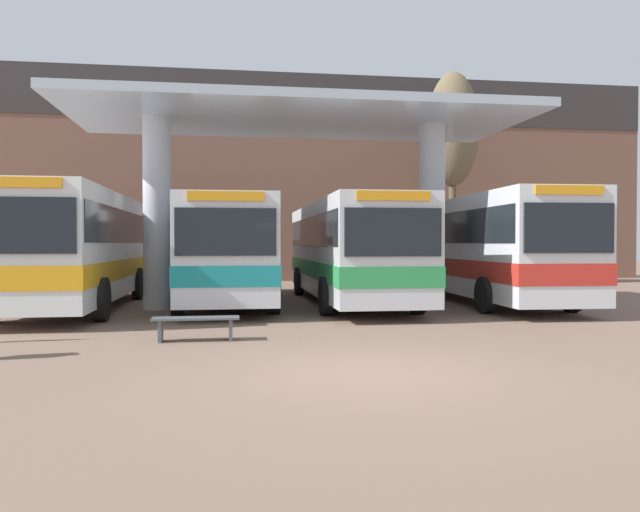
# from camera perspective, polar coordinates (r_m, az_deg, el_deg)

# --- Properties ---
(ground_plane) EXTENTS (100.00, 100.00, 0.00)m
(ground_plane) POSITION_cam_1_polar(r_m,az_deg,el_deg) (9.31, 4.77, -10.56)
(ground_plane) COLOR #755B4C
(townhouse_backdrop) EXTENTS (40.00, 0.58, 10.41)m
(townhouse_backdrop) POSITION_cam_1_polar(r_m,az_deg,el_deg) (31.67, -4.65, 8.71)
(townhouse_backdrop) COLOR brown
(townhouse_backdrop) RESTS_ON ground_plane
(station_canopy) EXTENTS (13.16, 5.98, 5.73)m
(station_canopy) POSITION_cam_1_polar(r_m,az_deg,el_deg) (18.64, -1.95, 10.34)
(station_canopy) COLOR silver
(station_canopy) RESTS_ON ground_plane
(transit_bus_left_bay) EXTENTS (2.83, 10.32, 3.29)m
(transit_bus_left_bay) POSITION_cam_1_polar(r_m,az_deg,el_deg) (19.24, -21.28, 0.95)
(transit_bus_left_bay) COLOR white
(transit_bus_left_bay) RESTS_ON ground_plane
(transit_bus_center_bay) EXTENTS (2.83, 10.42, 3.13)m
(transit_bus_center_bay) POSITION_cam_1_polar(r_m,az_deg,el_deg) (19.79, -8.57, 0.78)
(transit_bus_center_bay) COLOR silver
(transit_bus_center_bay) RESTS_ON ground_plane
(transit_bus_right_bay) EXTENTS (2.80, 11.20, 3.12)m
(transit_bus_right_bay) POSITION_cam_1_polar(r_m,az_deg,el_deg) (19.84, 2.58, 0.76)
(transit_bus_right_bay) COLOR silver
(transit_bus_right_bay) RESTS_ON ground_plane
(transit_bus_far_right_bay) EXTENTS (2.96, 11.13, 3.29)m
(transit_bus_far_right_bay) POSITION_cam_1_polar(r_m,az_deg,el_deg) (20.91, 14.63, 0.98)
(transit_bus_far_right_bay) COLOR silver
(transit_bus_far_right_bay) RESTS_ON ground_plane
(waiting_bench_near_pillar) EXTENTS (1.67, 0.44, 0.46)m
(waiting_bench_near_pillar) POSITION_cam_1_polar(r_m,az_deg,el_deg) (12.35, -11.28, -6.06)
(waiting_bench_near_pillar) COLOR #4C5156
(waiting_bench_near_pillar) RESTS_ON ground_plane
(poplar_tree_behind_left) EXTENTS (2.36, 2.36, 9.68)m
(poplar_tree_behind_left) POSITION_cam_1_polar(r_m,az_deg,el_deg) (29.53, 12.04, 11.11)
(poplar_tree_behind_left) COLOR brown
(poplar_tree_behind_left) RESTS_ON ground_plane
(parked_car_street) EXTENTS (4.40, 1.96, 2.23)m
(parked_car_street) POSITION_cam_1_polar(r_m,az_deg,el_deg) (28.08, -16.38, -0.54)
(parked_car_street) COLOR maroon
(parked_car_street) RESTS_ON ground_plane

